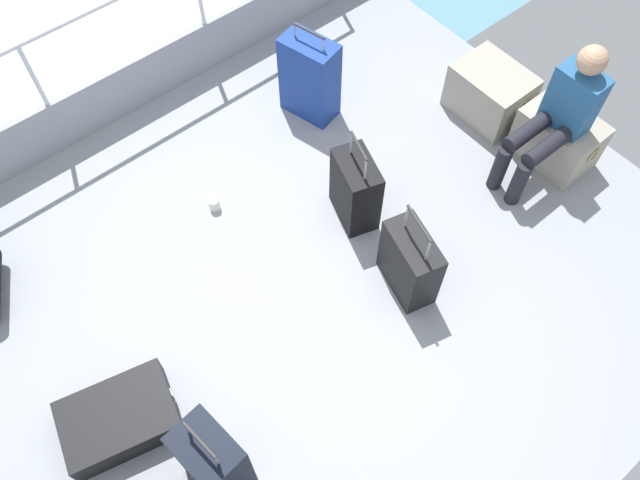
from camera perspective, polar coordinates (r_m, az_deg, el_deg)
ground_plane at (r=4.47m, az=-1.10°, el=-3.86°), size 4.40×5.20×0.06m
gunwale_port at (r=5.47m, az=-16.03°, el=13.32°), size 0.06×5.20×0.45m
railing_port at (r=5.11m, az=-17.58°, el=17.66°), size 0.04×4.20×1.02m
sea_wake at (r=6.88m, az=-21.10°, el=16.08°), size 12.00×12.00×0.01m
cargo_crate_0 at (r=5.38m, az=14.92°, el=12.58°), size 0.62×0.45×0.42m
cargo_crate_1 at (r=5.22m, az=20.44°, el=8.50°), size 0.62×0.40×0.41m
passenger_seated at (r=4.82m, az=20.46°, el=10.39°), size 0.34×0.66×1.11m
suitcase_0 at (r=3.71m, az=-9.47°, el=-19.00°), size 0.39×0.29×0.85m
suitcase_1 at (r=4.16m, az=-17.45°, el=-14.97°), size 0.60×0.75×0.20m
suitcase_2 at (r=5.12m, az=-0.93°, el=14.26°), size 0.48×0.34×0.82m
suitcase_3 at (r=4.24m, az=8.01°, el=-2.04°), size 0.49×0.33×0.76m
suitcase_4 at (r=4.51m, az=3.18°, el=4.48°), size 0.45×0.35×0.78m
paper_cup at (r=4.78m, az=-9.43°, el=3.18°), size 0.08×0.08×0.10m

